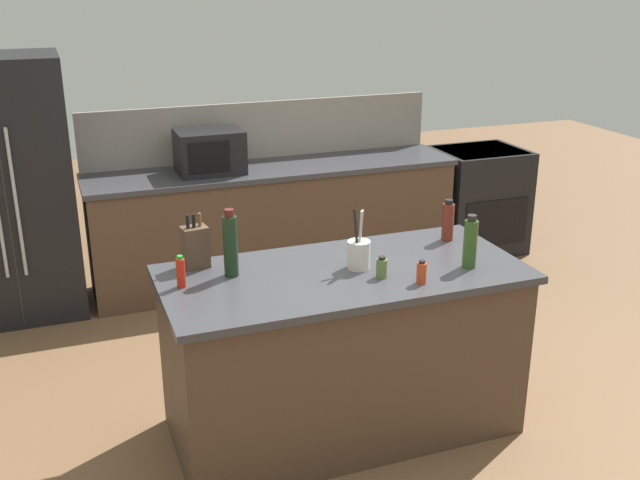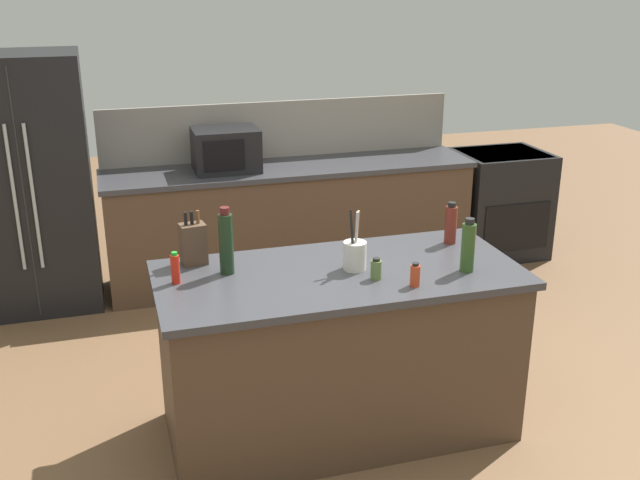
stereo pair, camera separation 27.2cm
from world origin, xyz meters
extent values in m
plane|color=brown|center=(0.00, 0.00, 0.00)|extent=(14.00, 14.00, 0.00)
cube|color=#4C3828|center=(0.30, 2.20, 0.45)|extent=(2.91, 0.62, 0.90)
cube|color=#38383D|center=(0.30, 2.20, 0.92)|extent=(2.95, 0.66, 0.04)
cube|color=gray|center=(0.30, 2.52, 1.17)|extent=(2.91, 0.03, 0.46)
cube|color=#4C3828|center=(0.00, 0.00, 0.45)|extent=(1.83, 0.81, 0.90)
cube|color=#38383D|center=(0.00, 0.00, 0.92)|extent=(1.89, 0.87, 0.04)
cube|color=black|center=(-1.66, 2.25, 0.93)|extent=(0.89, 0.72, 1.87)
cube|color=#2D2D2D|center=(-1.66, 1.89, 0.93)|extent=(0.01, 0.00, 1.78)
cylinder|color=#ADB2B7|center=(-1.60, 1.87, 0.93)|extent=(0.02, 0.02, 1.03)
cube|color=black|center=(2.19, 2.20, 0.46)|extent=(0.76, 0.64, 0.92)
cube|color=black|center=(2.19, 1.88, 0.35)|extent=(0.61, 0.01, 0.41)
cube|color=black|center=(2.19, 2.20, 0.91)|extent=(0.68, 0.58, 0.02)
cube|color=black|center=(-0.21, 2.20, 1.10)|extent=(0.49, 0.38, 0.33)
cube|color=black|center=(-0.25, 2.01, 1.10)|extent=(0.31, 0.01, 0.23)
cube|color=#4C3828|center=(-0.70, 0.32, 1.05)|extent=(0.14, 0.12, 0.22)
cylinder|color=black|center=(-0.73, 0.32, 1.20)|extent=(0.02, 0.02, 0.07)
cylinder|color=black|center=(-0.70, 0.32, 1.20)|extent=(0.02, 0.02, 0.07)
cylinder|color=brown|center=(-0.67, 0.33, 1.20)|extent=(0.02, 0.02, 0.07)
cylinder|color=beige|center=(0.09, 0.01, 1.02)|extent=(0.12, 0.12, 0.15)
cylinder|color=olive|center=(0.10, 0.02, 1.17)|extent=(0.01, 0.05, 0.18)
cylinder|color=black|center=(0.07, 0.01, 1.17)|extent=(0.01, 0.05, 0.18)
cylinder|color=#B2B2B7|center=(0.09, -0.01, 1.17)|extent=(0.01, 0.03, 0.18)
cylinder|color=maroon|center=(0.73, 0.23, 1.05)|extent=(0.07, 0.07, 0.22)
cylinder|color=black|center=(0.73, 0.23, 1.17)|extent=(0.04, 0.04, 0.03)
cylinder|color=red|center=(-0.82, 0.09, 1.01)|extent=(0.04, 0.04, 0.15)
cylinder|color=green|center=(-0.82, 0.09, 1.10)|extent=(0.03, 0.03, 0.02)
cylinder|color=#B73D1E|center=(0.30, -0.29, 0.99)|extent=(0.05, 0.05, 0.11)
cylinder|color=black|center=(0.30, -0.29, 1.06)|extent=(0.03, 0.03, 0.02)
cylinder|color=#567038|center=(0.15, -0.15, 0.99)|extent=(0.06, 0.06, 0.10)
cylinder|color=black|center=(0.15, -0.15, 1.05)|extent=(0.04, 0.04, 0.02)
cylinder|color=black|center=(-0.56, 0.14, 1.10)|extent=(0.07, 0.07, 0.32)
cylinder|color=#4C1919|center=(-0.56, 0.14, 1.27)|extent=(0.05, 0.05, 0.04)
cylinder|color=#2D4C1E|center=(0.63, -0.18, 1.07)|extent=(0.07, 0.07, 0.26)
cylinder|color=black|center=(0.63, -0.18, 1.21)|extent=(0.05, 0.05, 0.03)
camera|label=1|loc=(-1.37, -3.31, 2.41)|focal=42.00mm
camera|label=2|loc=(-1.11, -3.39, 2.41)|focal=42.00mm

